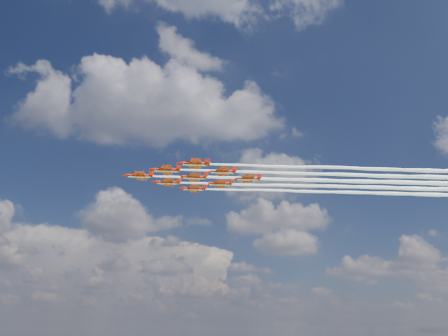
{
  "coord_description": "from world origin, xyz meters",
  "views": [
    {
      "loc": [
        12.41,
        -157.99,
        32.06
      ],
      "look_at": [
        16.17,
        -3.75,
        89.66
      ],
      "focal_mm": 35.0,
      "sensor_mm": 36.0,
      "label": 1
    }
  ],
  "objects": [
    {
      "name": "jet_lead",
      "position": [
        50.1,
        2.37,
        87.21
      ],
      "size": [
        140.02,
        13.26,
        2.98
      ],
      "rotation": [
        0.0,
        0.0,
        0.05
      ],
      "color": "red"
    },
    {
      "name": "jet_row2_port",
      "position": [
        60.82,
        -4.25,
        87.21
      ],
      "size": [
        140.02,
        13.26,
        2.98
      ],
      "rotation": [
        0.0,
        0.0,
        0.05
      ],
      "color": "red"
    },
    {
      "name": "jet_row2_starb",
      "position": [
        60.05,
        10.1,
        87.21
      ],
      "size": [
        140.02,
        13.26,
        2.98
      ],
      "rotation": [
        0.0,
        0.0,
        0.05
      ],
      "color": "red"
    },
    {
      "name": "jet_row3_port",
      "position": [
        71.54,
        -10.87,
        87.21
      ],
      "size": [
        140.02,
        13.26,
        2.98
      ],
      "rotation": [
        0.0,
        0.0,
        0.05
      ],
      "color": "red"
    },
    {
      "name": "jet_row3_centre",
      "position": [
        70.77,
        3.48,
        87.21
      ],
      "size": [
        140.02,
        13.26,
        2.98
      ],
      "rotation": [
        0.0,
        0.0,
        0.05
      ],
      "color": "red"
    },
    {
      "name": "jet_row3_starb",
      "position": [
        70.0,
        17.83,
        87.21
      ],
      "size": [
        140.02,
        13.26,
        2.98
      ],
      "rotation": [
        0.0,
        0.0,
        0.05
      ],
      "color": "red"
    },
    {
      "name": "jet_row4_port",
      "position": [
        81.48,
        -3.15,
        87.21
      ],
      "size": [
        140.02,
        13.26,
        2.98
      ],
      "rotation": [
        0.0,
        0.0,
        0.05
      ],
      "color": "red"
    },
    {
      "name": "jet_row4_starb",
      "position": [
        80.72,
        11.2,
        87.21
      ],
      "size": [
        140.02,
        13.26,
        2.98
      ],
      "rotation": [
        0.0,
        0.0,
        0.05
      ],
      "color": "red"
    },
    {
      "name": "jet_tail",
      "position": [
        91.43,
        4.58,
        87.21
      ],
      "size": [
        140.02,
        13.26,
        2.98
      ],
      "rotation": [
        0.0,
        0.0,
        0.05
      ],
      "color": "red"
    }
  ]
}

